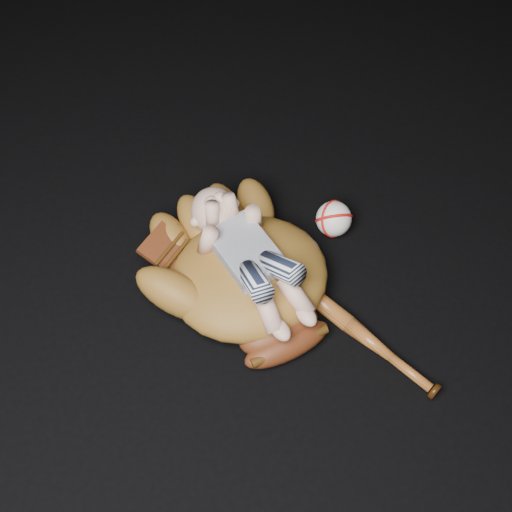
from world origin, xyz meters
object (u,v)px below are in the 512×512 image
Objects in this scene: baseball_glove at (249,271)px; baseball_bat at (357,331)px; baseball at (334,219)px; newborn_baby at (253,258)px.

baseball_glove is 0.25m from baseball_bat.
baseball_glove reaches higher than baseball_bat.
baseball is at bearing 72.80° from baseball_bat.
newborn_baby reaches higher than baseball_bat.
baseball_glove is at bearing -162.00° from baseball.
newborn_baby is at bearing -159.43° from baseball.
newborn_baby is at bearing -64.00° from baseball_glove.
baseball_bat is (0.16, -0.19, -0.06)m from baseball_glove.
newborn_baby is at bearing 130.90° from baseball_bat.
newborn_baby reaches higher than baseball.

